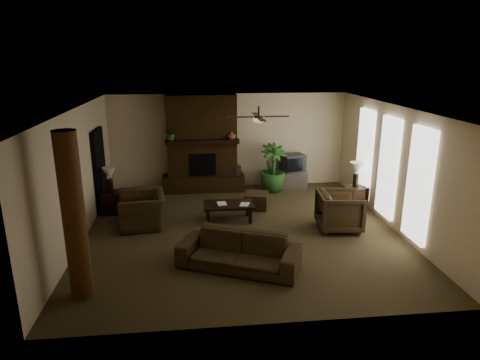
{
  "coord_description": "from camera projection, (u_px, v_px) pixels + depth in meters",
  "views": [
    {
      "loc": [
        -1.01,
        -8.86,
        3.88
      ],
      "look_at": [
        0.0,
        0.4,
        1.1
      ],
      "focal_mm": 31.55,
      "sensor_mm": 36.0,
      "label": 1
    }
  ],
  "objects": [
    {
      "name": "tv",
      "position": [
        293.0,
        163.0,
        12.63
      ],
      "size": [
        0.76,
        0.67,
        0.52
      ],
      "color": "#353537",
      "rests_on": "tv_stand"
    },
    {
      "name": "coffee_table",
      "position": [
        229.0,
        206.0,
        10.18
      ],
      "size": [
        1.2,
        0.7,
        0.43
      ],
      "color": "black",
      "rests_on": "ground"
    },
    {
      "name": "ottoman",
      "position": [
        256.0,
        200.0,
        11.06
      ],
      "size": [
        0.73,
        0.73,
        0.4
      ],
      "primitive_type": "cube",
      "rotation": [
        0.0,
        0.0,
        -0.26
      ],
      "color": "#3E2E1A",
      "rests_on": "ground"
    },
    {
      "name": "fireplace",
      "position": [
        202.0,
        152.0,
        12.31
      ],
      "size": [
        2.4,
        0.7,
        2.8
      ],
      "color": "#412911",
      "rests_on": "ground"
    },
    {
      "name": "floor_vase",
      "position": [
        236.0,
        175.0,
        12.55
      ],
      "size": [
        0.34,
        0.34,
        0.77
      ],
      "color": "#2F241A",
      "rests_on": "ground"
    },
    {
      "name": "side_table_right",
      "position": [
        355.0,
        197.0,
        11.12
      ],
      "size": [
        0.65,
        0.65,
        0.55
      ],
      "primitive_type": "cube",
      "rotation": [
        0.0,
        0.0,
        0.37
      ],
      "color": "black",
      "rests_on": "ground"
    },
    {
      "name": "tv_stand",
      "position": [
        293.0,
        179.0,
        12.78
      ],
      "size": [
        0.89,
        0.58,
        0.5
      ],
      "primitive_type": "cube",
      "rotation": [
        0.0,
        0.0,
        -0.1
      ],
      "color": "#BCBBBE",
      "rests_on": "ground"
    },
    {
      "name": "room_shell",
      "position": [
        242.0,
        172.0,
        9.25
      ],
      "size": [
        7.0,
        7.0,
        7.0
      ],
      "color": "#4E4127",
      "rests_on": "ground"
    },
    {
      "name": "sofa",
      "position": [
        239.0,
        246.0,
        7.88
      ],
      "size": [
        2.33,
        1.51,
        0.88
      ],
      "primitive_type": "imported",
      "rotation": [
        0.0,
        0.0,
        -0.41
      ],
      "color": "#3E2E1A",
      "rests_on": "ground"
    },
    {
      "name": "mantel_vase",
      "position": [
        232.0,
        135.0,
        11.98
      ],
      "size": [
        0.26,
        0.27,
        0.22
      ],
      "primitive_type": "imported",
      "rotation": [
        0.0,
        0.0,
        -0.22
      ],
      "color": "#94543B",
      "rests_on": "fireplace"
    },
    {
      "name": "book_a",
      "position": [
        217.0,
        199.0,
        10.04
      ],
      "size": [
        0.22,
        0.04,
        0.29
      ],
      "primitive_type": "imported",
      "rotation": [
        0.0,
        0.0,
        0.08
      ],
      "color": "#999999",
      "rests_on": "coffee_table"
    },
    {
      "name": "armchair_left",
      "position": [
        142.0,
        204.0,
        9.84
      ],
      "size": [
        0.92,
        1.28,
        1.04
      ],
      "primitive_type": "imported",
      "rotation": [
        0.0,
        0.0,
        -1.44
      ],
      "color": "#3E2E1A",
      "rests_on": "ground"
    },
    {
      "name": "lamp_left",
      "position": [
        109.0,
        175.0,
        10.48
      ],
      "size": [
        0.4,
        0.4,
        0.65
      ],
      "color": "black",
      "rests_on": "side_table_left"
    },
    {
      "name": "floor_plant",
      "position": [
        272.0,
        178.0,
        12.4
      ],
      "size": [
        1.16,
        1.57,
        0.79
      ],
      "primitive_type": "imported",
      "rotation": [
        0.0,
        0.0,
        0.3
      ],
      "color": "#2F6127",
      "rests_on": "ground"
    },
    {
      "name": "book_b",
      "position": [
        240.0,
        199.0,
        10.04
      ],
      "size": [
        0.21,
        0.08,
        0.29
      ],
      "primitive_type": "imported",
      "rotation": [
        0.0,
        0.0,
        -0.3
      ],
      "color": "#999999",
      "rests_on": "coffee_table"
    },
    {
      "name": "mantel_plant",
      "position": [
        171.0,
        134.0,
        11.84
      ],
      "size": [
        0.43,
        0.47,
        0.33
      ],
      "primitive_type": "imported",
      "rotation": [
        0.0,
        0.0,
        0.14
      ],
      "color": "#2F6127",
      "rests_on": "fireplace"
    },
    {
      "name": "log_column",
      "position": [
        74.0,
        218.0,
        6.66
      ],
      "size": [
        0.36,
        0.36,
        2.8
      ],
      "primitive_type": "cylinder",
      "color": "brown",
      "rests_on": "ground"
    },
    {
      "name": "lamp_right",
      "position": [
        356.0,
        170.0,
        10.95
      ],
      "size": [
        0.39,
        0.39,
        0.65
      ],
      "color": "black",
      "rests_on": "side_table_right"
    },
    {
      "name": "side_table_left",
      "position": [
        112.0,
        202.0,
        10.7
      ],
      "size": [
        0.54,
        0.54,
        0.55
      ],
      "primitive_type": "cube",
      "rotation": [
        0.0,
        0.0,
        0.09
      ],
      "color": "black",
      "rests_on": "ground"
    },
    {
      "name": "windows",
      "position": [
        388.0,
        168.0,
        9.82
      ],
      "size": [
        0.08,
        3.65,
        2.35
      ],
      "color": "white",
      "rests_on": "ground"
    },
    {
      "name": "armchair_right",
      "position": [
        340.0,
        209.0,
        9.61
      ],
      "size": [
        0.98,
        1.03,
        0.98
      ],
      "primitive_type": "imported",
      "rotation": [
        0.0,
        0.0,
        1.48
      ],
      "color": "#3E2E1A",
      "rests_on": "ground"
    },
    {
      "name": "doorway",
      "position": [
        100.0,
        170.0,
        10.71
      ],
      "size": [
        0.1,
        1.0,
        2.1
      ],
      "primitive_type": "cube",
      "color": "black",
      "rests_on": "ground"
    },
    {
      "name": "ceiling_fan",
      "position": [
        259.0,
        118.0,
        9.26
      ],
      "size": [
        1.35,
        1.35,
        0.37
      ],
      "color": "black",
      "rests_on": "ceiling"
    }
  ]
}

